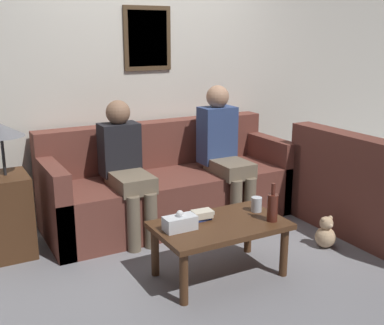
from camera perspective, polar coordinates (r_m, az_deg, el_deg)
ground_plane at (r=4.30m, az=0.21°, el=-8.92°), size 16.00×16.00×0.00m
wall_back at (r=4.82m, az=-5.38°, el=9.70°), size 9.00×0.08×2.60m
couch_main at (r=4.61m, az=-2.83°, el=-2.94°), size 2.34×0.86×0.92m
couch_side at (r=4.58m, az=21.55°, el=-4.12°), size 0.86×1.59×0.92m
coffee_table at (r=3.55m, az=3.31°, el=-8.07°), size 0.95×0.58×0.42m
side_table_with_lamp at (r=4.13m, az=-21.58°, el=-5.09°), size 0.45×0.44×1.08m
wine_bottle at (r=3.56m, az=9.52°, el=-5.20°), size 0.08×0.08×0.29m
drinking_glass at (r=3.75m, az=7.65°, el=-4.94°), size 0.08×0.08×0.11m
book_stack at (r=3.57m, az=1.24°, el=-6.20°), size 0.16×0.12×0.07m
tissue_box at (r=3.38m, az=-1.44°, el=-7.14°), size 0.23×0.12×0.15m
person_left at (r=4.20m, az=-7.88°, el=-0.13°), size 0.34×0.65×1.19m
person_right at (r=4.57m, az=3.77°, el=1.79°), size 0.34×0.63×1.28m
teddy_bear at (r=4.24m, az=15.55°, el=-8.15°), size 0.17×0.17×0.27m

